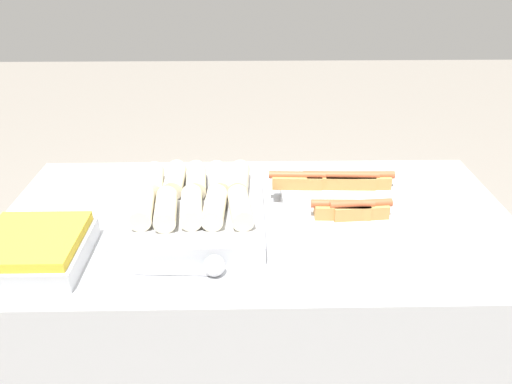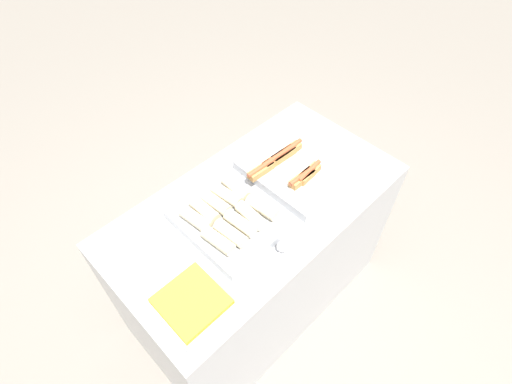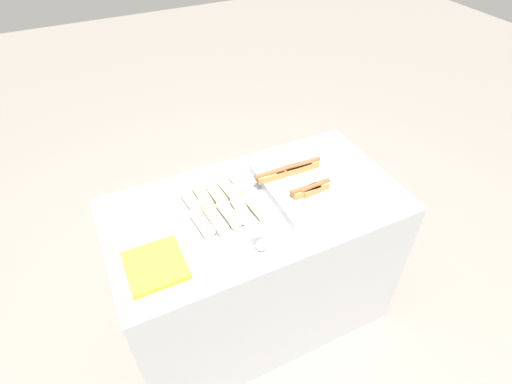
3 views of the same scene
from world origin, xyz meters
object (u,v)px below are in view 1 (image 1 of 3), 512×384
tray_hotdogs (344,205)px  tray_wraps (195,204)px  serving_spoon_near (209,267)px  tray_side_front (34,249)px

tray_hotdogs → tray_wraps: bearing=-179.3°
tray_hotdogs → serving_spoon_near: size_ratio=2.25×
tray_hotdogs → tray_side_front: (-0.78, -0.20, 0.00)m
tray_side_front → serving_spoon_near: 0.43m
serving_spoon_near → tray_wraps: bearing=102.2°
tray_hotdogs → serving_spoon_near: tray_hotdogs is taller
tray_side_front → tray_wraps: bearing=28.6°
tray_hotdogs → tray_side_front: size_ratio=1.91×
tray_side_front → serving_spoon_near: (0.42, -0.06, -0.01)m
tray_hotdogs → serving_spoon_near: 0.44m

